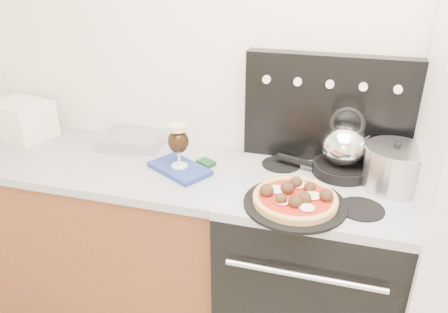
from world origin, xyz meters
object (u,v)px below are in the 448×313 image
(toaster_oven, at_px, (21,119))
(stove_body, at_px, (308,273))
(stock_pot, at_px, (394,169))
(base_cabinet, at_px, (103,234))
(pizza, at_px, (295,197))
(beer_glass, at_px, (178,146))
(skillet, at_px, (341,169))
(tea_kettle, at_px, (345,141))
(pizza_pan, at_px, (295,204))
(oven_mitt, at_px, (180,169))

(toaster_oven, bearing_deg, stove_body, 9.06)
(stock_pot, bearing_deg, stove_body, -167.85)
(stock_pot, bearing_deg, base_cabinet, -178.39)
(pizza, bearing_deg, base_cabinet, 168.40)
(beer_glass, height_order, skillet, beer_glass)
(skillet, bearing_deg, tea_kettle, 0.00)
(toaster_oven, distance_m, tea_kettle, 1.70)
(stove_body, xyz_separation_m, pizza_pan, (-0.07, -0.19, 0.49))
(tea_kettle, bearing_deg, oven_mitt, -175.53)
(pizza, relative_size, tea_kettle, 1.50)
(stove_body, bearing_deg, pizza_pan, -110.93)
(base_cabinet, bearing_deg, tea_kettle, 5.42)
(oven_mitt, relative_size, skillet, 1.10)
(pizza_pan, distance_m, pizza, 0.03)
(oven_mitt, xyz_separation_m, beer_glass, (0.00, 0.00, 0.12))
(pizza, height_order, stock_pot, stock_pot)
(beer_glass, xyz_separation_m, tea_kettle, (0.72, 0.14, 0.05))
(stove_body, height_order, toaster_oven, toaster_oven)
(toaster_oven, relative_size, pizza_pan, 0.77)
(stock_pot, bearing_deg, toaster_oven, 177.27)
(stove_body, height_order, oven_mitt, oven_mitt)
(base_cabinet, bearing_deg, oven_mitt, -3.36)
(base_cabinet, distance_m, toaster_oven, 0.76)
(toaster_oven, xyz_separation_m, tea_kettle, (1.69, -0.02, 0.08))
(toaster_oven, xyz_separation_m, oven_mitt, (0.97, -0.16, -0.09))
(pizza, bearing_deg, toaster_oven, 167.39)
(beer_glass, bearing_deg, oven_mitt, 0.00)
(skillet, bearing_deg, stock_pot, -19.71)
(pizza_pan, distance_m, stock_pot, 0.46)
(beer_glass, relative_size, stock_pot, 0.86)
(skillet, bearing_deg, beer_glass, -168.90)
(pizza_pan, relative_size, tea_kettle, 1.83)
(skillet, bearing_deg, pizza_pan, -116.76)
(toaster_oven, bearing_deg, beer_glass, 5.36)
(beer_glass, height_order, pizza, beer_glass)
(base_cabinet, relative_size, tea_kettle, 6.53)
(beer_glass, bearing_deg, stove_body, 0.27)
(skillet, bearing_deg, toaster_oven, 179.45)
(skillet, bearing_deg, pizza, -116.76)
(toaster_oven, height_order, tea_kettle, tea_kettle)
(stove_body, relative_size, beer_glass, 4.22)
(oven_mitt, xyz_separation_m, pizza, (0.56, -0.18, 0.04))
(beer_glass, height_order, tea_kettle, tea_kettle)
(stove_body, relative_size, skillet, 3.41)
(base_cabinet, xyz_separation_m, toaster_oven, (-0.50, 0.13, 0.57))
(base_cabinet, distance_m, beer_glass, 0.77)
(stove_body, height_order, tea_kettle, tea_kettle)
(base_cabinet, bearing_deg, stove_body, -1.30)
(base_cabinet, xyz_separation_m, oven_mitt, (0.48, -0.03, 0.48))
(oven_mitt, height_order, tea_kettle, tea_kettle)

